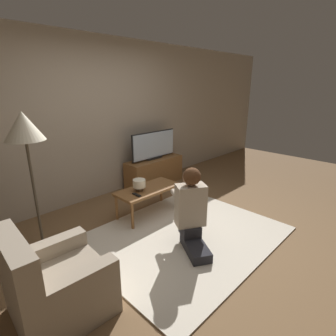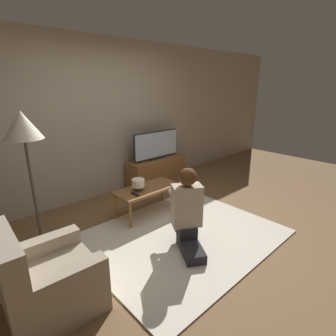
% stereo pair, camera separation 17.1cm
% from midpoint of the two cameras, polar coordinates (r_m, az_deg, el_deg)
% --- Properties ---
extents(ground_plane, '(10.00, 10.00, 0.00)m').
position_cam_midpoint_polar(ground_plane, '(3.49, 2.27, -14.47)').
color(ground_plane, brown).
extents(wall_back, '(10.00, 0.06, 2.60)m').
position_cam_midpoint_polar(wall_back, '(4.52, -16.23, 9.92)').
color(wall_back, tan).
rests_on(wall_back, ground_plane).
extents(rug, '(2.36, 1.92, 0.02)m').
position_cam_midpoint_polar(rug, '(3.49, 2.27, -14.36)').
color(rug, beige).
rests_on(rug, ground_plane).
extents(tv_stand, '(1.17, 0.39, 0.51)m').
position_cam_midpoint_polar(tv_stand, '(5.06, -3.96, -0.79)').
color(tv_stand, brown).
rests_on(tv_stand, ground_plane).
extents(tv, '(1.02, 0.08, 0.52)m').
position_cam_midpoint_polar(tv, '(4.92, -4.11, 4.96)').
color(tv, black).
rests_on(tv, tv_stand).
extents(coffee_table, '(0.96, 0.44, 0.42)m').
position_cam_midpoint_polar(coffee_table, '(3.86, -5.64, -5.04)').
color(coffee_table, brown).
rests_on(coffee_table, ground_plane).
extents(floor_lamp, '(0.40, 0.40, 1.61)m').
position_cam_midpoint_polar(floor_lamp, '(3.11, -30.13, 6.38)').
color(floor_lamp, '#4C4233').
rests_on(floor_lamp, ground_plane).
extents(armchair, '(0.76, 0.74, 0.82)m').
position_cam_midpoint_polar(armchair, '(2.58, -25.13, -22.36)').
color(armchair, gray).
rests_on(armchair, ground_plane).
extents(person_kneeling, '(0.65, 0.85, 0.96)m').
position_cam_midpoint_polar(person_kneeling, '(3.08, 3.47, -8.73)').
color(person_kneeling, '#232328').
rests_on(person_kneeling, rug).
extents(table_lamp, '(0.18, 0.18, 0.17)m').
position_cam_midpoint_polar(table_lamp, '(3.72, -7.60, -3.51)').
color(table_lamp, '#4C3823').
rests_on(table_lamp, coffee_table).
extents(remote, '(0.04, 0.15, 0.02)m').
position_cam_midpoint_polar(remote, '(3.62, -8.19, -5.81)').
color(remote, black).
rests_on(remote, coffee_table).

